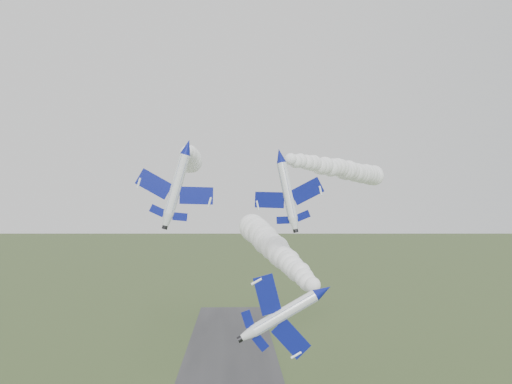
% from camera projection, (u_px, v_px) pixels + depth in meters
% --- Properties ---
extents(jet_lead, '(4.73, 11.32, 8.24)m').
position_uv_depth(jet_lead, '(323.00, 291.00, 60.25)').
color(jet_lead, white).
extents(smoke_trail_jet_lead, '(12.58, 73.54, 5.74)m').
position_uv_depth(smoke_trail_jet_lead, '(271.00, 245.00, 98.87)').
color(smoke_trail_jet_lead, white).
extents(jet_pair_left, '(10.63, 13.15, 4.02)m').
position_uv_depth(jet_pair_left, '(187.00, 147.00, 80.40)').
color(jet_pair_left, white).
extents(smoke_trail_jet_pair_left, '(8.66, 54.77, 5.08)m').
position_uv_depth(smoke_trail_jet_pair_left, '(190.00, 158.00, 110.82)').
color(smoke_trail_jet_pair_left, white).
extents(jet_pair_right, '(9.89, 11.59, 3.47)m').
position_uv_depth(jet_pair_right, '(280.00, 156.00, 80.21)').
color(jet_pair_right, white).
extents(smoke_trail_jet_pair_right, '(31.82, 67.31, 4.87)m').
position_uv_depth(smoke_trail_jet_pair_right, '(344.00, 170.00, 115.74)').
color(smoke_trail_jet_pair_right, white).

